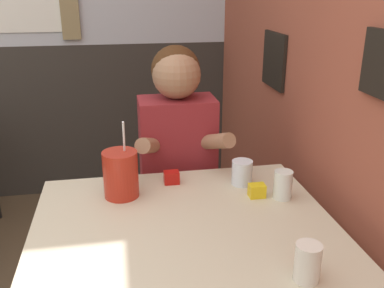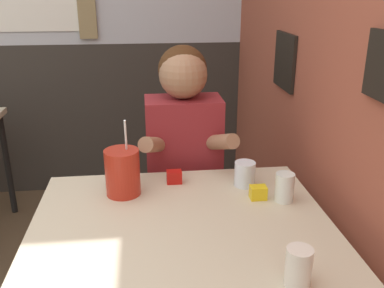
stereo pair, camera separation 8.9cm
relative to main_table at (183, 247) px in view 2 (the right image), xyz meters
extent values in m
cube|color=#9E4C38|center=(0.62, 0.78, 0.67)|extent=(0.06, 4.23, 2.70)
cube|color=black|center=(0.58, 0.85, 0.45)|extent=(0.02, 0.27, 0.27)
cube|color=#332D28|center=(-0.75, 1.92, -0.13)|extent=(5.70, 0.06, 1.10)
cube|color=beige|center=(0.00, 0.00, 0.04)|extent=(1.00, 0.94, 0.04)
cylinder|color=black|center=(-0.46, 0.43, -0.33)|extent=(0.04, 0.04, 0.71)
cylinder|color=black|center=(0.46, 0.43, -0.33)|extent=(0.04, 0.04, 0.71)
cylinder|color=black|center=(-1.04, 1.57, -0.33)|extent=(0.04, 0.04, 0.71)
cube|color=maroon|center=(0.06, 0.64, -0.46)|extent=(0.31, 0.20, 0.45)
cube|color=maroon|center=(0.06, 0.64, 0.05)|extent=(0.34, 0.20, 0.57)
sphere|color=#472814|center=(0.06, 0.66, 0.46)|extent=(0.22, 0.22, 0.22)
sphere|color=#9E7051|center=(0.06, 0.64, 0.44)|extent=(0.21, 0.21, 0.21)
cylinder|color=#9E7051|center=(-0.07, 0.50, 0.18)|extent=(0.14, 0.27, 0.15)
cylinder|color=#9E7051|center=(0.20, 0.50, 0.18)|extent=(0.14, 0.27, 0.15)
cylinder|color=#B22819|center=(-0.20, 0.29, 0.15)|extent=(0.13, 0.13, 0.18)
cylinder|color=white|center=(-0.18, 0.29, 0.29)|extent=(0.01, 0.04, 0.14)
cylinder|color=silver|center=(0.27, 0.31, 0.11)|extent=(0.08, 0.08, 0.10)
cylinder|color=silver|center=(0.39, 0.17, 0.12)|extent=(0.07, 0.07, 0.11)
cylinder|color=silver|center=(0.28, -0.29, 0.12)|extent=(0.07, 0.07, 0.11)
cube|color=#B7140F|center=(0.00, 0.36, 0.09)|extent=(0.06, 0.04, 0.05)
cube|color=yellow|center=(0.30, 0.19, 0.09)|extent=(0.06, 0.04, 0.05)
camera|label=1|loc=(-0.20, -1.17, 0.81)|focal=40.00mm
camera|label=2|loc=(-0.11, -1.19, 0.81)|focal=40.00mm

